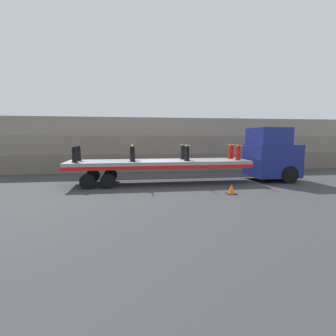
{
  "coord_description": "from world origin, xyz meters",
  "views": [
    {
      "loc": [
        -1.84,
        -15.22,
        2.71
      ],
      "look_at": [
        0.53,
        0.0,
        0.9
      ],
      "focal_mm": 28.0,
      "sensor_mm": 36.0,
      "label": 1
    }
  ],
  "objects_px": {
    "fire_hydrant_black_far_1": "(132,153)",
    "fire_hydrant_black_near_2": "(187,153)",
    "fire_hydrant_black_near_0": "(75,154)",
    "traffic_cone": "(231,189)",
    "fire_hydrant_black_far_0": "(78,153)",
    "flatbed_trailer": "(152,164)",
    "fire_hydrant_black_near_1": "(133,154)",
    "truck_cab": "(272,155)",
    "fire_hydrant_red_near_3": "(238,153)",
    "fire_hydrant_red_far_3": "(231,152)",
    "fire_hydrant_black_far_2": "(183,152)"
  },
  "relations": [
    {
      "from": "fire_hydrant_black_near_1",
      "to": "fire_hydrant_red_near_3",
      "type": "xyz_separation_m",
      "value": [
        6.2,
        0.0,
        0.0
      ]
    },
    {
      "from": "fire_hydrant_red_near_3",
      "to": "fire_hydrant_black_far_0",
      "type": "bearing_deg",
      "value": 173.09
    },
    {
      "from": "fire_hydrant_black_far_0",
      "to": "fire_hydrant_black_far_1",
      "type": "xyz_separation_m",
      "value": [
        3.1,
        0.0,
        0.0
      ]
    },
    {
      "from": "flatbed_trailer",
      "to": "truck_cab",
      "type": "bearing_deg",
      "value": 0.0
    },
    {
      "from": "fire_hydrant_black_near_1",
      "to": "fire_hydrant_red_far_3",
      "type": "height_order",
      "value": "same"
    },
    {
      "from": "fire_hydrant_black_near_2",
      "to": "fire_hydrant_black_near_1",
      "type": "bearing_deg",
      "value": 180.0
    },
    {
      "from": "fire_hydrant_black_far_0",
      "to": "fire_hydrant_black_near_1",
      "type": "distance_m",
      "value": 3.3
    },
    {
      "from": "fire_hydrant_black_near_1",
      "to": "truck_cab",
      "type": "bearing_deg",
      "value": 3.7
    },
    {
      "from": "fire_hydrant_red_near_3",
      "to": "fire_hydrant_black_near_2",
      "type": "bearing_deg",
      "value": 180.0
    },
    {
      "from": "truck_cab",
      "to": "fire_hydrant_black_far_0",
      "type": "height_order",
      "value": "truck_cab"
    },
    {
      "from": "fire_hydrant_black_far_2",
      "to": "truck_cab",
      "type": "bearing_deg",
      "value": -5.73
    },
    {
      "from": "truck_cab",
      "to": "fire_hydrant_black_near_2",
      "type": "height_order",
      "value": "truck_cab"
    },
    {
      "from": "fire_hydrant_black_near_2",
      "to": "traffic_cone",
      "type": "distance_m",
      "value": 3.64
    },
    {
      "from": "fire_hydrant_black_near_0",
      "to": "traffic_cone",
      "type": "xyz_separation_m",
      "value": [
        7.73,
        -2.9,
        -1.56
      ]
    },
    {
      "from": "truck_cab",
      "to": "fire_hydrant_red_near_3",
      "type": "distance_m",
      "value": 2.59
    },
    {
      "from": "fire_hydrant_black_far_0",
      "to": "fire_hydrant_red_far_3",
      "type": "xyz_separation_m",
      "value": [
        9.29,
        0.0,
        0.0
      ]
    },
    {
      "from": "fire_hydrant_black_far_0",
      "to": "fire_hydrant_red_far_3",
      "type": "height_order",
      "value": "same"
    },
    {
      "from": "fire_hydrant_black_far_1",
      "to": "fire_hydrant_red_far_3",
      "type": "bearing_deg",
      "value": 0.0
    },
    {
      "from": "fire_hydrant_black_far_2",
      "to": "fire_hydrant_red_far_3",
      "type": "relative_size",
      "value": 1.0
    },
    {
      "from": "fire_hydrant_black_near_1",
      "to": "fire_hydrant_black_near_2",
      "type": "bearing_deg",
      "value": 0.0
    },
    {
      "from": "flatbed_trailer",
      "to": "fire_hydrant_black_far_1",
      "type": "distance_m",
      "value": 1.41
    },
    {
      "from": "fire_hydrant_black_far_0",
      "to": "fire_hydrant_black_near_2",
      "type": "bearing_deg",
      "value": -10.31
    },
    {
      "from": "truck_cab",
      "to": "fire_hydrant_red_far_3",
      "type": "distance_m",
      "value": 2.59
    },
    {
      "from": "fire_hydrant_black_near_0",
      "to": "fire_hydrant_black_far_0",
      "type": "height_order",
      "value": "same"
    },
    {
      "from": "fire_hydrant_black_far_1",
      "to": "traffic_cone",
      "type": "height_order",
      "value": "fire_hydrant_black_far_1"
    },
    {
      "from": "fire_hydrant_black_near_0",
      "to": "fire_hydrant_red_near_3",
      "type": "xyz_separation_m",
      "value": [
        9.29,
        0.0,
        0.0
      ]
    },
    {
      "from": "fire_hydrant_red_far_3",
      "to": "fire_hydrant_black_far_0",
      "type": "bearing_deg",
      "value": 180.0
    },
    {
      "from": "fire_hydrant_black_far_0",
      "to": "fire_hydrant_black_far_2",
      "type": "bearing_deg",
      "value": 0.0
    },
    {
      "from": "fire_hydrant_black_near_2",
      "to": "fire_hydrant_red_far_3",
      "type": "relative_size",
      "value": 1.0
    },
    {
      "from": "flatbed_trailer",
      "to": "fire_hydrant_black_near_1",
      "type": "xyz_separation_m",
      "value": [
        -1.11,
        -0.56,
        0.65
      ]
    },
    {
      "from": "truck_cab",
      "to": "fire_hydrant_black_near_0",
      "type": "height_order",
      "value": "truck_cab"
    },
    {
      "from": "fire_hydrant_black_near_1",
      "to": "traffic_cone",
      "type": "relative_size",
      "value": 1.85
    },
    {
      "from": "flatbed_trailer",
      "to": "fire_hydrant_black_far_1",
      "type": "bearing_deg",
      "value": 153.13
    },
    {
      "from": "truck_cab",
      "to": "fire_hydrant_red_near_3",
      "type": "bearing_deg",
      "value": -167.4
    },
    {
      "from": "truck_cab",
      "to": "fire_hydrant_black_far_1",
      "type": "bearing_deg",
      "value": 176.3
    },
    {
      "from": "flatbed_trailer",
      "to": "fire_hydrant_black_far_0",
      "type": "height_order",
      "value": "fire_hydrant_black_far_0"
    },
    {
      "from": "fire_hydrant_black_near_1",
      "to": "fire_hydrant_black_near_2",
      "type": "height_order",
      "value": "same"
    },
    {
      "from": "truck_cab",
      "to": "traffic_cone",
      "type": "bearing_deg",
      "value": -139.65
    },
    {
      "from": "fire_hydrant_black_near_1",
      "to": "fire_hydrant_red_far_3",
      "type": "relative_size",
      "value": 1.0
    },
    {
      "from": "traffic_cone",
      "to": "fire_hydrant_red_far_3",
      "type": "bearing_deg",
      "value": 68.81
    },
    {
      "from": "fire_hydrant_black_far_1",
      "to": "fire_hydrant_black_near_2",
      "type": "xyz_separation_m",
      "value": [
        3.1,
        -1.13,
        0.0
      ]
    },
    {
      "from": "fire_hydrant_black_near_2",
      "to": "fire_hydrant_red_far_3",
      "type": "bearing_deg",
      "value": 19.99
    },
    {
      "from": "fire_hydrant_black_far_0",
      "to": "fire_hydrant_red_far_3",
      "type": "bearing_deg",
      "value": 0.0
    },
    {
      "from": "flatbed_trailer",
      "to": "traffic_cone",
      "type": "distance_m",
      "value": 5.03
    },
    {
      "from": "fire_hydrant_red_near_3",
      "to": "fire_hydrant_black_near_0",
      "type": "bearing_deg",
      "value": 180.0
    },
    {
      "from": "truck_cab",
      "to": "fire_hydrant_black_near_1",
      "type": "distance_m",
      "value": 8.74
    },
    {
      "from": "truck_cab",
      "to": "fire_hydrant_black_near_2",
      "type": "bearing_deg",
      "value": -174.27
    },
    {
      "from": "flatbed_trailer",
      "to": "fire_hydrant_black_near_1",
      "type": "bearing_deg",
      "value": -153.13
    },
    {
      "from": "fire_hydrant_black_far_2",
      "to": "fire_hydrant_red_near_3",
      "type": "height_order",
      "value": "same"
    },
    {
      "from": "fire_hydrant_black_near_0",
      "to": "fire_hydrant_black_far_0",
      "type": "xyz_separation_m",
      "value": [
        0.0,
        1.13,
        0.0
      ]
    }
  ]
}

